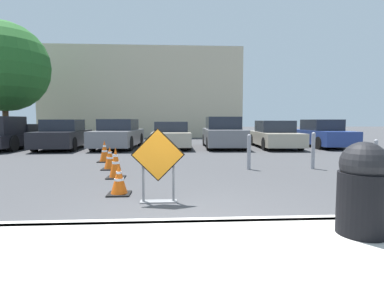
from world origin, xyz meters
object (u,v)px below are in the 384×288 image
traffic_cone_second (116,163)px  pickup_truck (7,135)px  parked_car_fifth (275,135)px  parked_car_sixth (322,134)px  parked_car_nearest (63,135)px  trash_bin (363,188)px  parked_car_fourth (223,134)px  traffic_cone_third (110,158)px  bollard_nearest (249,151)px  traffic_cone_nearest (119,180)px  parked_car_second (118,135)px  bollard_third (375,153)px  road_closed_sign (158,162)px  parked_car_third (171,136)px  traffic_cone_fourth (105,151)px  bollard_second (313,150)px

traffic_cone_second → pickup_truck: bearing=131.3°
parked_car_fifth → parked_car_sixth: bearing=-170.3°
parked_car_nearest → trash_bin: parked_car_nearest is taller
parked_car_nearest → parked_car_fourth: bearing=178.6°
traffic_cone_third → bollard_nearest: (4.06, -0.24, 0.22)m
traffic_cone_nearest → parked_car_nearest: parked_car_nearest is taller
parked_car_second → bollard_third: 11.24m
road_closed_sign → parked_car_sixth: bearing=51.8°
parked_car_fifth → trash_bin: bearing=78.8°
parked_car_fourth → bollard_third: bearing=118.8°
parked_car_third → trash_bin: parked_car_third is taller
traffic_cone_fourth → parked_car_fourth: parked_car_fourth is taller
traffic_cone_second → parked_car_third: 8.12m
bollard_nearest → traffic_cone_second: bearing=-163.4°
traffic_cone_nearest → bollard_third: size_ratio=0.68×
bollard_third → parked_car_third: bearing=131.8°
bollard_second → traffic_cone_nearest: bearing=-151.8°
parked_car_nearest → trash_bin: (7.69, -12.02, -0.00)m
parked_car_third → bollard_nearest: bearing=108.3°
bollard_second → parked_car_sixth: bearing=61.5°
parked_car_third → bollard_nearest: parked_car_third is taller
parked_car_third → traffic_cone_third: bearing=75.2°
parked_car_fourth → bollard_third: 7.68m
parked_car_second → parked_car_sixth: 10.76m
parked_car_fourth → bollard_second: 7.01m
parked_car_third → pickup_truck: bearing=1.9°
pickup_truck → bollard_third: bearing=155.7°
parked_car_fourth → parked_car_third: bearing=-0.4°
road_closed_sign → parked_car_fifth: parked_car_fifth is taller
parked_car_nearest → parked_car_third: size_ratio=1.03×
traffic_cone_nearest → parked_car_sixth: (8.99, 9.79, 0.39)m
parked_car_fourth → bollard_third: size_ratio=4.89×
traffic_cone_third → parked_car_third: 6.92m
traffic_cone_second → trash_bin: bearing=-49.7°
road_closed_sign → parked_car_second: parked_car_second is taller
pickup_truck → traffic_cone_second: bearing=131.9°
parked_car_fifth → parked_car_sixth: parked_car_sixth is taller
traffic_cone_second → parked_car_second: (-1.39, 7.96, 0.32)m
pickup_truck → parked_car_second: pickup_truck is taller
traffic_cone_second → parked_car_sixth: 12.39m
road_closed_sign → parked_car_fifth: (5.51, 10.10, -0.07)m
traffic_cone_third → bollard_third: size_ratio=0.78×
parked_car_second → parked_car_fourth: 5.38m
traffic_cone_nearest → parked_car_nearest: size_ratio=0.14×
parked_car_fifth → traffic_cone_nearest: bearing=59.5°
pickup_truck → parked_car_fourth: (10.77, 0.21, 0.01)m
traffic_cone_nearest → traffic_cone_third: (-0.81, 3.02, 0.04)m
parked_car_second → parked_car_sixth: (10.76, 0.13, -0.02)m
traffic_cone_second → parked_car_fifth: 10.27m
road_closed_sign → traffic_cone_third: (-1.60, 3.64, -0.39)m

